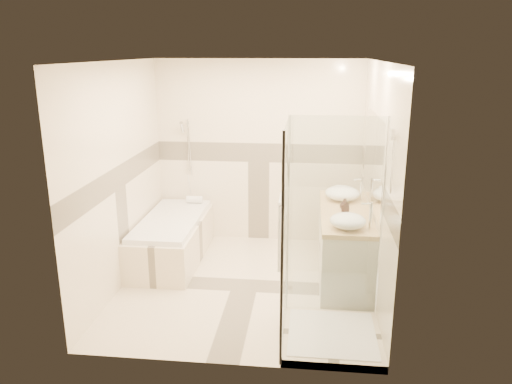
# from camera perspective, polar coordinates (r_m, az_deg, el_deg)

# --- Properties ---
(room) EXTENTS (2.82, 3.02, 2.52)m
(room) POSITION_cam_1_polar(r_m,az_deg,el_deg) (5.40, -0.75, 1.45)
(room) COLOR beige
(room) RESTS_ON ground
(bathtub) EXTENTS (0.75, 1.70, 0.56)m
(bathtub) POSITION_cam_1_polar(r_m,az_deg,el_deg) (6.50, -9.56, -5.04)
(bathtub) COLOR beige
(bathtub) RESTS_ON ground
(vanity) EXTENTS (0.58, 1.62, 0.85)m
(vanity) POSITION_cam_1_polar(r_m,az_deg,el_deg) (5.91, 10.03, -5.99)
(vanity) COLOR white
(vanity) RESTS_ON ground
(shower_enclosure) EXTENTS (0.96, 0.93, 2.04)m
(shower_enclosure) POSITION_cam_1_polar(r_m,az_deg,el_deg) (4.71, 7.40, -10.79)
(shower_enclosure) COLOR beige
(shower_enclosure) RESTS_ON ground
(vessel_sink_near) EXTENTS (0.42, 0.42, 0.17)m
(vessel_sink_near) POSITION_cam_1_polar(r_m,az_deg,el_deg) (6.14, 9.85, -0.14)
(vessel_sink_near) COLOR white
(vessel_sink_near) RESTS_ON vanity
(vessel_sink_far) EXTENTS (0.38, 0.38, 0.15)m
(vessel_sink_far) POSITION_cam_1_polar(r_m,az_deg,el_deg) (5.19, 10.46, -3.27)
(vessel_sink_far) COLOR white
(vessel_sink_far) RESTS_ON vanity
(faucet_near) EXTENTS (0.11, 0.03, 0.28)m
(faucet_near) POSITION_cam_1_polar(r_m,az_deg,el_deg) (6.13, 11.89, 0.50)
(faucet_near) COLOR silver
(faucet_near) RESTS_ON vanity
(faucet_far) EXTENTS (0.12, 0.03, 0.28)m
(faucet_far) POSITION_cam_1_polar(r_m,az_deg,el_deg) (5.19, 12.89, -2.40)
(faucet_far) COLOR silver
(faucet_far) RESTS_ON vanity
(amenity_bottle_a) EXTENTS (0.09, 0.09, 0.19)m
(amenity_bottle_a) POSITION_cam_1_polar(r_m,az_deg,el_deg) (5.58, 10.19, -1.70)
(amenity_bottle_a) COLOR black
(amenity_bottle_a) RESTS_ON vanity
(amenity_bottle_b) EXTENTS (0.11, 0.11, 0.13)m
(amenity_bottle_b) POSITION_cam_1_polar(r_m,az_deg,el_deg) (5.77, 10.05, -1.37)
(amenity_bottle_b) COLOR black
(amenity_bottle_b) RESTS_ON vanity
(folded_towels) EXTENTS (0.16, 0.24, 0.07)m
(folded_towels) POSITION_cam_1_polar(r_m,az_deg,el_deg) (6.44, 9.67, 0.21)
(folded_towels) COLOR white
(folded_towels) RESTS_ON vanity
(rolled_towel) EXTENTS (0.22, 0.10, 0.10)m
(rolled_towel) POSITION_cam_1_polar(r_m,az_deg,el_deg) (6.96, -7.03, -0.86)
(rolled_towel) COLOR white
(rolled_towel) RESTS_ON bathtub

